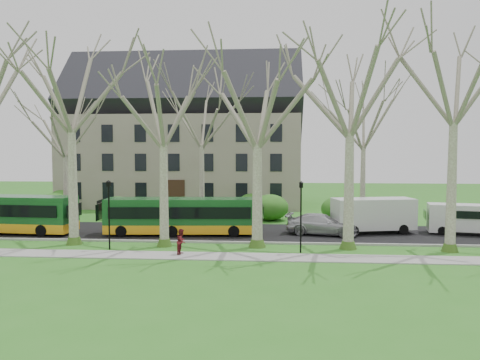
% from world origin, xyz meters
% --- Properties ---
extents(ground, '(120.00, 120.00, 0.00)m').
position_xyz_m(ground, '(0.00, 0.00, 0.00)').
color(ground, '#317822').
rests_on(ground, ground).
extents(sidewalk, '(70.00, 2.00, 0.06)m').
position_xyz_m(sidewalk, '(0.00, -2.50, 0.03)').
color(sidewalk, gray).
rests_on(sidewalk, ground).
extents(road, '(80.00, 8.00, 0.06)m').
position_xyz_m(road, '(0.00, 5.50, 0.03)').
color(road, black).
rests_on(road, ground).
extents(curb, '(80.00, 0.25, 0.14)m').
position_xyz_m(curb, '(0.00, 1.50, 0.07)').
color(curb, '#A5A39E').
rests_on(curb, ground).
extents(building, '(26.50, 12.20, 16.00)m').
position_xyz_m(building, '(-6.00, 24.00, 8.07)').
color(building, gray).
rests_on(building, ground).
extents(tree_row_verge, '(49.00, 7.00, 14.00)m').
position_xyz_m(tree_row_verge, '(0.00, 0.30, 7.00)').
color(tree_row_verge, gray).
rests_on(tree_row_verge, ground).
extents(tree_row_far, '(33.00, 7.00, 12.00)m').
position_xyz_m(tree_row_far, '(-1.33, 11.00, 6.00)').
color(tree_row_far, gray).
rests_on(tree_row_far, ground).
extents(lamp_row, '(36.22, 0.22, 4.30)m').
position_xyz_m(lamp_row, '(-0.00, -1.00, 2.57)').
color(lamp_row, black).
rests_on(lamp_row, ground).
extents(hedges, '(30.60, 8.60, 2.00)m').
position_xyz_m(hedges, '(-4.67, 14.00, 1.00)').
color(hedges, '#2D611B').
rests_on(hedges, ground).
extents(bus_lead, '(11.70, 3.19, 2.89)m').
position_xyz_m(bus_lead, '(-16.28, 4.00, 1.50)').
color(bus_lead, '#164F20').
rests_on(bus_lead, road).
extents(bus_follow, '(11.19, 3.12, 2.76)m').
position_xyz_m(bus_follow, '(-2.45, 4.28, 1.44)').
color(bus_follow, '#164F20').
rests_on(bus_follow, road).
extents(sedan, '(5.53, 3.15, 1.51)m').
position_xyz_m(sedan, '(7.87, 4.97, 0.82)').
color(sedan, '#A5A5AA').
rests_on(sedan, road).
extents(van_a, '(6.28, 3.35, 2.60)m').
position_xyz_m(van_a, '(11.78, 5.96, 1.36)').
color(van_a, silver).
rests_on(van_a, road).
extents(van_b, '(5.32, 2.80, 2.21)m').
position_xyz_m(van_b, '(18.40, 5.93, 1.16)').
color(van_b, silver).
rests_on(van_b, road).
extents(pedestrian_b, '(0.68, 0.82, 1.52)m').
position_xyz_m(pedestrian_b, '(-1.15, -2.18, 0.82)').
color(pedestrian_b, maroon).
rests_on(pedestrian_b, sidewalk).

